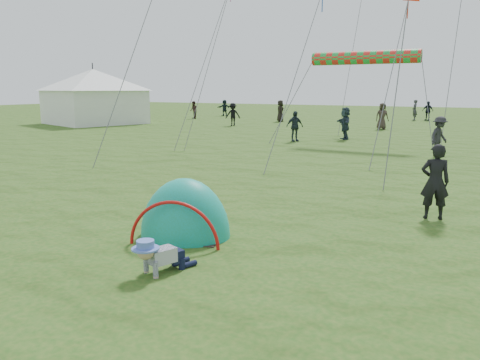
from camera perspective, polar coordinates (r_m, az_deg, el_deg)
The scene contains 16 objects.
ground at distance 6.97m, azimuth -2.91°, elevation -11.99°, with size 140.00×140.00×0.00m, color #1E4D14.
crawling_toddler at distance 7.18m, azimuth -9.92°, elevation -8.98°, with size 0.52×0.75×0.57m, color black, non-canonical shape.
popup_tent at distance 8.94m, azimuth -6.66°, elevation -6.77°, with size 1.70×1.40×2.20m, color #178C5F.
standing_adult at distance 10.66m, azimuth 22.68°, elevation -0.19°, with size 0.58×0.38×1.60m, color black.
event_marquee at distance 38.77m, azimuth -17.36°, elevation 9.91°, with size 6.56×6.56×4.51m, color white, non-canonical shape.
crowd_person_2 at distance 24.69m, azimuth 6.68°, elevation 6.53°, with size 0.93×0.39×1.58m, color #222F36.
crowd_person_3 at distance 20.71m, azimuth 23.11°, elevation 4.90°, with size 1.05×0.60×1.62m, color #26252A.
crowd_person_4 at distance 33.22m, azimuth 16.93°, elevation 7.45°, with size 0.87×0.56×1.77m, color #372D26.
crowd_person_5 at distance 26.12m, azimuth 12.69°, elevation 6.76°, with size 1.61×0.51×1.74m, color #24333F.
crowd_person_6 at distance 43.55m, azimuth 20.52°, elevation 7.98°, with size 0.64×0.42×1.76m, color #323237.
crowd_person_7 at distance 43.27m, azimuth -5.67°, elevation 8.50°, with size 0.78×0.61×1.60m, color #362320.
crowd_person_9 at distance 34.87m, azimuth -0.88°, elevation 7.99°, with size 1.08×0.62×1.67m, color black.
crowd_person_10 at distance 39.32m, azimuth 4.93°, elevation 8.38°, with size 0.87×0.56×1.77m, color black.
crowd_person_11 at distance 47.76m, azimuth -1.90°, elevation 8.79°, with size 1.49×0.48×1.61m, color black.
crowd_person_14 at distance 43.70m, azimuth 21.91°, elevation 7.82°, with size 0.97×0.40×1.65m, color black.
rainbow_tube_kite at distance 24.10m, azimuth 14.95°, elevation 14.22°, with size 0.64×0.64×5.19m, color red.
Camera 1 is at (3.43, -5.41, 2.73)m, focal length 35.00 mm.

